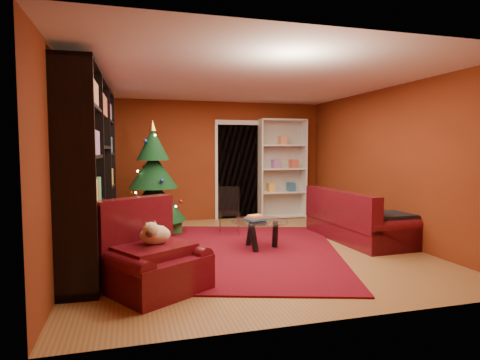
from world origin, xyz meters
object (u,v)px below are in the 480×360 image
object	(u,v)px
gift_box_green	(173,227)
white_bookshelf	(282,169)
christmas_tree	(153,179)
dog	(155,235)
sofa	(358,214)
gift_box_red	(165,220)
gift_box_teal	(158,219)
acrylic_chair	(229,213)
coffee_table	(260,234)
armchair	(154,254)
rug	(230,251)
media_unit	(90,171)

from	to	relation	value
gift_box_green	white_bookshelf	world-z (taller)	white_bookshelf
christmas_tree	dog	xyz separation A→B (m)	(-0.16, -2.95, -0.41)
sofa	gift_box_red	bearing A→B (deg)	51.31
gift_box_teal	dog	bearing A→B (deg)	-94.28
white_bookshelf	sofa	bearing A→B (deg)	-77.71
acrylic_chair	gift_box_green	bearing A→B (deg)	171.24
sofa	christmas_tree	bearing A→B (deg)	64.91
christmas_tree	sofa	bearing A→B (deg)	-22.95
christmas_tree	acrylic_chair	bearing A→B (deg)	-18.36
gift_box_teal	dog	size ratio (longest dim) A/B	0.80
dog	acrylic_chair	size ratio (longest dim) A/B	0.51
white_bookshelf	dog	distance (m)	5.09
gift_box_teal	gift_box_red	size ratio (longest dim) A/B	1.61
white_bookshelf	coffee_table	world-z (taller)	white_bookshelf
christmas_tree	sofa	xyz separation A→B (m)	(3.35, -1.42, -0.57)
armchair	gift_box_red	bearing A→B (deg)	51.75
white_bookshelf	rug	bearing A→B (deg)	-122.72
christmas_tree	gift_box_red	world-z (taller)	christmas_tree
christmas_tree	media_unit	bearing A→B (deg)	-121.50
media_unit	dog	xyz separation A→B (m)	(0.79, -1.41, -0.65)
gift_box_green	sofa	size ratio (longest dim) A/B	0.12
rug	gift_box_red	bearing A→B (deg)	106.92
acrylic_chair	sofa	bearing A→B (deg)	-14.49
christmas_tree	armchair	xyz separation A→B (m)	(-0.17, -3.02, -0.61)
media_unit	christmas_tree	world-z (taller)	media_unit
rug	dog	world-z (taller)	dog
media_unit	gift_box_teal	bearing A→B (deg)	66.09
gift_box_green	gift_box_red	distance (m)	0.95
christmas_tree	dog	distance (m)	2.99
christmas_tree	gift_box_red	bearing A→B (deg)	72.93
gift_box_teal	gift_box_red	xyz separation A→B (m)	(0.15, 0.19, -0.06)
media_unit	gift_box_green	world-z (taller)	media_unit
sofa	media_unit	bearing A→B (deg)	89.51
media_unit	coffee_table	bearing A→B (deg)	0.32
media_unit	dog	distance (m)	1.74
coffee_table	sofa	bearing A→B (deg)	5.50
gift_box_green	gift_box_red	xyz separation A→B (m)	(-0.07, 0.95, -0.02)
white_bookshelf	christmas_tree	bearing A→B (deg)	-157.49
acrylic_chair	coffee_table	bearing A→B (deg)	-68.84
gift_box_teal	armchair	size ratio (longest dim) A/B	0.31
sofa	gift_box_teal	bearing A→B (deg)	54.91
armchair	sofa	distance (m)	3.87
rug	white_bookshelf	xyz separation A→B (m)	(1.90, 2.68, 1.10)
rug	white_bookshelf	world-z (taller)	white_bookshelf
rug	dog	xyz separation A→B (m)	(-1.18, -1.33, 0.59)
media_unit	coffee_table	world-z (taller)	media_unit
dog	gift_box_teal	bearing A→B (deg)	53.94
rug	acrylic_chair	world-z (taller)	acrylic_chair
coffee_table	media_unit	bearing A→B (deg)	178.75
christmas_tree	gift_box_teal	distance (m)	1.09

